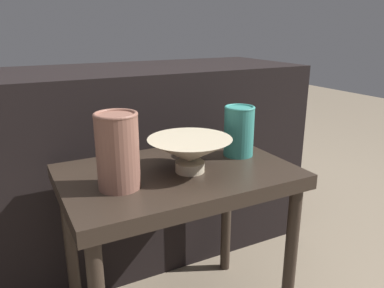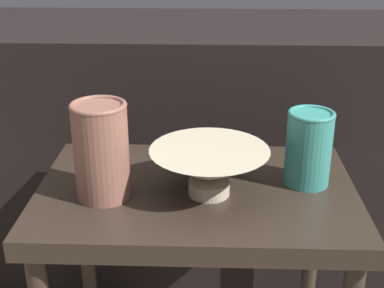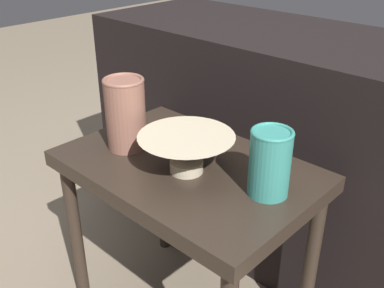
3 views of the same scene
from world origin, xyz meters
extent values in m
cube|color=#2D231C|center=(0.00, 0.00, 0.49)|extent=(0.62, 0.41, 0.04)
cylinder|color=#2D231C|center=(-0.28, -0.17, 0.24)|extent=(0.04, 0.04, 0.47)
cylinder|color=#2D231C|center=(-0.28, 0.17, 0.24)|extent=(0.04, 0.04, 0.47)
cylinder|color=#2D231C|center=(0.28, 0.17, 0.24)|extent=(0.04, 0.04, 0.47)
cube|color=black|center=(0.00, 0.50, 0.37)|extent=(1.40, 0.50, 0.74)
cylinder|color=#C1B293|center=(0.02, -0.03, 0.53)|extent=(0.08, 0.08, 0.03)
cone|color=#C1B293|center=(0.02, -0.03, 0.57)|extent=(0.22, 0.22, 0.06)
cylinder|color=brown|center=(-0.17, -0.04, 0.60)|extent=(0.10, 0.10, 0.18)
torus|color=brown|center=(-0.17, -0.04, 0.69)|extent=(0.10, 0.10, 0.01)
cylinder|color=teal|center=(0.22, 0.03, 0.59)|extent=(0.09, 0.09, 0.15)
torus|color=teal|center=(0.22, 0.03, 0.66)|extent=(0.09, 0.09, 0.01)
camera|label=1|loc=(-0.41, -0.86, 0.89)|focal=35.00mm
camera|label=2|loc=(0.02, -0.93, 1.00)|focal=50.00mm
camera|label=3|loc=(0.66, -0.68, 1.05)|focal=42.00mm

